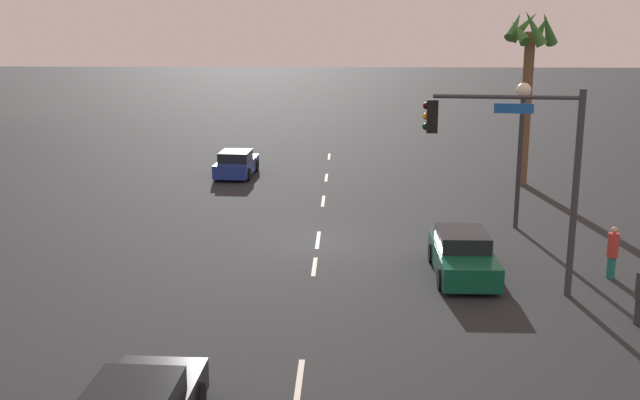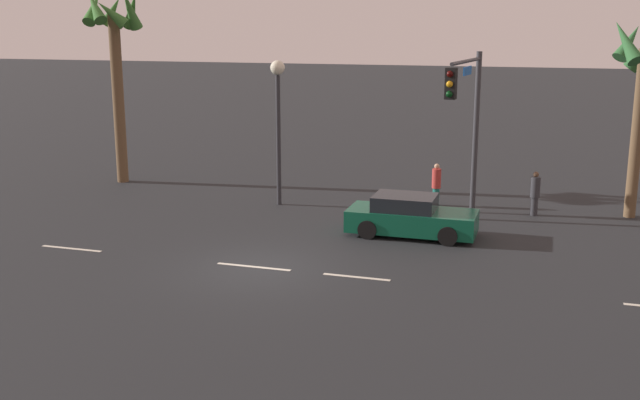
% 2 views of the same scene
% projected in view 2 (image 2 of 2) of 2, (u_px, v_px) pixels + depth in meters
% --- Properties ---
extents(ground_plane, '(220.00, 220.00, 0.00)m').
position_uv_depth(ground_plane, '(260.00, 268.00, 22.30)').
color(ground_plane, '#232628').
extents(lane_stripe_2, '(2.16, 0.14, 0.01)m').
position_uv_depth(lane_stripe_2, '(72.00, 249.00, 24.16)').
color(lane_stripe_2, silver).
rests_on(lane_stripe_2, ground_plane).
extents(lane_stripe_3, '(2.31, 0.14, 0.01)m').
position_uv_depth(lane_stripe_3, '(254.00, 267.00, 22.35)').
color(lane_stripe_3, silver).
rests_on(lane_stripe_3, ground_plane).
extents(lane_stripe_4, '(1.95, 0.14, 0.01)m').
position_uv_depth(lane_stripe_4, '(357.00, 277.00, 21.44)').
color(lane_stripe_4, silver).
rests_on(lane_stripe_4, ground_plane).
extents(car_2, '(4.30, 1.88, 1.38)m').
position_uv_depth(car_2, '(410.00, 217.00, 25.53)').
color(car_2, '#0F5138').
rests_on(car_2, ground_plane).
extents(traffic_signal, '(0.68, 4.48, 6.05)m').
position_uv_depth(traffic_signal, '(468.00, 112.00, 25.53)').
color(traffic_signal, '#38383D').
rests_on(traffic_signal, ground_plane).
extents(streetlamp, '(0.56, 0.56, 5.64)m').
position_uv_depth(streetlamp, '(278.00, 104.00, 29.17)').
color(streetlamp, '#2D2D33').
rests_on(streetlamp, ground_plane).
extents(pedestrian_0, '(0.43, 0.43, 1.66)m').
position_uv_depth(pedestrian_0, '(535.00, 193.00, 28.17)').
color(pedestrian_0, '#333338').
rests_on(pedestrian_0, ground_plane).
extents(pedestrian_1, '(0.49, 0.49, 1.67)m').
position_uv_depth(pedestrian_1, '(436.00, 184.00, 29.73)').
color(pedestrian_1, '#1E7266').
rests_on(pedestrian_1, ground_plane).
extents(palm_tree_0, '(2.55, 2.66, 8.48)m').
position_uv_depth(palm_tree_0, '(115.00, 45.00, 33.01)').
color(palm_tree_0, brown).
rests_on(palm_tree_0, ground_plane).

